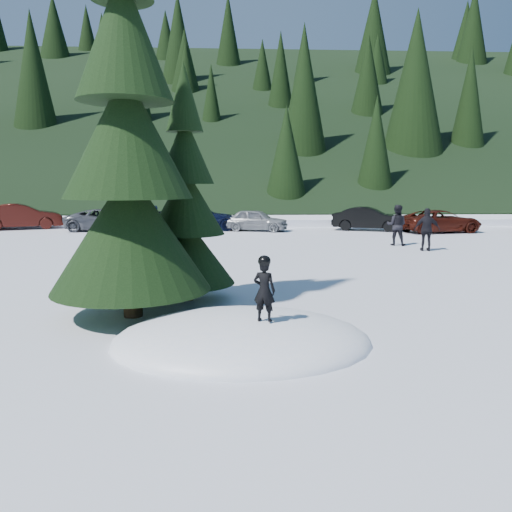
{
  "coord_description": "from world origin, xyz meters",
  "views": [
    {
      "loc": [
        -0.15,
        -8.29,
        2.74
      ],
      "look_at": [
        0.38,
        2.73,
        1.1
      ],
      "focal_mm": 35.0,
      "sensor_mm": 36.0,
      "label": 1
    }
  ],
  "objects_px": {
    "car_2": "(106,220)",
    "car_3": "(196,218)",
    "spruce_short": "(186,210)",
    "car_6": "(440,221)",
    "adult_0": "(397,225)",
    "car_5": "(369,219)",
    "spruce_tall": "(127,152)",
    "adult_1": "(427,230)",
    "car_1": "(21,216)",
    "child_skier": "(264,291)",
    "car_4": "(256,220)"
  },
  "relations": [
    {
      "from": "car_2",
      "to": "car_3",
      "type": "relative_size",
      "value": 0.88
    },
    {
      "from": "spruce_short",
      "to": "car_6",
      "type": "relative_size",
      "value": 1.21
    },
    {
      "from": "adult_0",
      "to": "car_5",
      "type": "xyz_separation_m",
      "value": [
        0.63,
        6.76,
        -0.22
      ]
    },
    {
      "from": "spruce_tall",
      "to": "spruce_short",
      "type": "distance_m",
      "value": 2.11
    },
    {
      "from": "spruce_tall",
      "to": "car_5",
      "type": "relative_size",
      "value": 2.12
    },
    {
      "from": "adult_0",
      "to": "car_3",
      "type": "bearing_deg",
      "value": -14.99
    },
    {
      "from": "spruce_tall",
      "to": "adult_0",
      "type": "distance_m",
      "value": 14.74
    },
    {
      "from": "spruce_short",
      "to": "adult_1",
      "type": "xyz_separation_m",
      "value": [
        8.84,
        8.03,
        -1.25
      ]
    },
    {
      "from": "spruce_tall",
      "to": "adult_1",
      "type": "xyz_separation_m",
      "value": [
        9.84,
        9.43,
        -2.46
      ]
    },
    {
      "from": "car_1",
      "to": "car_5",
      "type": "relative_size",
      "value": 1.12
    },
    {
      "from": "spruce_tall",
      "to": "car_5",
      "type": "height_order",
      "value": "spruce_tall"
    },
    {
      "from": "spruce_tall",
      "to": "car_3",
      "type": "distance_m",
      "value": 18.69
    },
    {
      "from": "adult_0",
      "to": "car_3",
      "type": "relative_size",
      "value": 0.35
    },
    {
      "from": "spruce_tall",
      "to": "spruce_short",
      "type": "xyz_separation_m",
      "value": [
        1.0,
        1.4,
        -1.22
      ]
    },
    {
      "from": "car_3",
      "to": "adult_1",
      "type": "bearing_deg",
      "value": -142.04
    },
    {
      "from": "child_skier",
      "to": "car_2",
      "type": "bearing_deg",
      "value": -47.64
    },
    {
      "from": "car_1",
      "to": "car_4",
      "type": "relative_size",
      "value": 1.25
    },
    {
      "from": "adult_1",
      "to": "car_1",
      "type": "distance_m",
      "value": 22.67
    },
    {
      "from": "car_5",
      "to": "adult_1",
      "type": "bearing_deg",
      "value": -159.36
    },
    {
      "from": "car_1",
      "to": "car_4",
      "type": "height_order",
      "value": "car_1"
    },
    {
      "from": "adult_1",
      "to": "car_2",
      "type": "distance_m",
      "value": 17.58
    },
    {
      "from": "car_2",
      "to": "car_5",
      "type": "bearing_deg",
      "value": -94.5
    },
    {
      "from": "spruce_short",
      "to": "car_1",
      "type": "xyz_separation_m",
      "value": [
        -11.31,
        18.4,
        -1.36
      ]
    },
    {
      "from": "car_1",
      "to": "car_2",
      "type": "xyz_separation_m",
      "value": [
        5.17,
        -1.19,
        -0.13
      ]
    },
    {
      "from": "adult_0",
      "to": "car_5",
      "type": "distance_m",
      "value": 6.79
    },
    {
      "from": "child_skier",
      "to": "car_1",
      "type": "distance_m",
      "value": 25.46
    },
    {
      "from": "spruce_tall",
      "to": "car_6",
      "type": "bearing_deg",
      "value": 51.12
    },
    {
      "from": "car_3",
      "to": "car_4",
      "type": "xyz_separation_m",
      "value": [
        3.38,
        -0.49,
        -0.11
      ]
    },
    {
      "from": "adult_1",
      "to": "car_5",
      "type": "distance_m",
      "value": 8.57
    },
    {
      "from": "spruce_short",
      "to": "car_2",
      "type": "xyz_separation_m",
      "value": [
        -6.15,
        17.22,
        -1.49
      ]
    },
    {
      "from": "adult_1",
      "to": "car_3",
      "type": "bearing_deg",
      "value": -31.23
    },
    {
      "from": "car_4",
      "to": "car_5",
      "type": "bearing_deg",
      "value": -73.14
    },
    {
      "from": "child_skier",
      "to": "adult_1",
      "type": "bearing_deg",
      "value": -100.13
    },
    {
      "from": "child_skier",
      "to": "spruce_short",
      "type": "bearing_deg",
      "value": -44.27
    },
    {
      "from": "car_3",
      "to": "car_4",
      "type": "relative_size",
      "value": 1.39
    },
    {
      "from": "adult_0",
      "to": "car_4",
      "type": "height_order",
      "value": "adult_0"
    },
    {
      "from": "car_4",
      "to": "car_5",
      "type": "xyz_separation_m",
      "value": [
        6.45,
        -0.03,
        0.05
      ]
    },
    {
      "from": "spruce_short",
      "to": "car_1",
      "type": "relative_size",
      "value": 1.19
    },
    {
      "from": "adult_1",
      "to": "car_6",
      "type": "xyz_separation_m",
      "value": [
        3.64,
        7.28,
        -0.24
      ]
    },
    {
      "from": "car_4",
      "to": "car_5",
      "type": "relative_size",
      "value": 0.9
    },
    {
      "from": "car_2",
      "to": "car_3",
      "type": "bearing_deg",
      "value": -93.3
    },
    {
      "from": "adult_1",
      "to": "car_6",
      "type": "relative_size",
      "value": 0.39
    },
    {
      "from": "spruce_tall",
      "to": "adult_1",
      "type": "relative_size",
      "value": 5.02
    },
    {
      "from": "spruce_short",
      "to": "child_skier",
      "type": "height_order",
      "value": "spruce_short"
    },
    {
      "from": "car_2",
      "to": "car_5",
      "type": "relative_size",
      "value": 1.09
    },
    {
      "from": "adult_1",
      "to": "car_4",
      "type": "bearing_deg",
      "value": -41.61
    },
    {
      "from": "spruce_short",
      "to": "adult_1",
      "type": "bearing_deg",
      "value": 42.26
    },
    {
      "from": "adult_0",
      "to": "adult_1",
      "type": "distance_m",
      "value": 1.92
    },
    {
      "from": "car_6",
      "to": "child_skier",
      "type": "bearing_deg",
      "value": 139.54
    },
    {
      "from": "spruce_tall",
      "to": "car_1",
      "type": "height_order",
      "value": "spruce_tall"
    }
  ]
}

